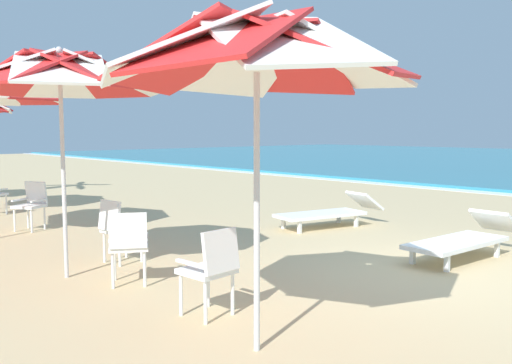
{
  "coord_description": "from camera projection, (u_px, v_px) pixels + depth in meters",
  "views": [
    {
      "loc": [
        3.31,
        -5.99,
        1.79
      ],
      "look_at": [
        -2.72,
        -0.45,
        1.0
      ],
      "focal_mm": 37.64,
      "sensor_mm": 36.0,
      "label": 1
    }
  ],
  "objects": [
    {
      "name": "plastic_chair_1",
      "position": [
        118.0,
        227.0,
        7.21
      ],
      "size": [
        0.49,
        0.51,
        0.87
      ],
      "color": "white",
      "rests_on": "ground"
    },
    {
      "name": "beach_umbrella_1",
      "position": [
        60.0,
        75.0,
        6.32
      ],
      "size": [
        2.48,
        2.48,
        2.77
      ],
      "color": "silver",
      "rests_on": "ground"
    },
    {
      "name": "plastic_chair_2",
      "position": [
        129.0,
        243.0,
        6.17
      ],
      "size": [
        0.62,
        0.61,
        0.87
      ],
      "color": "white",
      "rests_on": "ground"
    },
    {
      "name": "plastic_chair_0",
      "position": [
        211.0,
        266.0,
        5.11
      ],
      "size": [
        0.5,
        0.48,
        0.87
      ],
      "color": "white",
      "rests_on": "ground"
    },
    {
      "name": "sun_lounger_2",
      "position": [
        329.0,
        212.0,
        9.97
      ],
      "size": [
        1.08,
        2.23,
        0.62
      ],
      "color": "white",
      "rests_on": "ground"
    },
    {
      "name": "sun_lounger_1",
      "position": [
        464.0,
        238.0,
        7.51
      ],
      "size": [
        0.76,
        2.18,
        0.62
      ],
      "color": "white",
      "rests_on": "ground"
    },
    {
      "name": "ground_plane",
      "position": [
        431.0,
        275.0,
        6.63
      ],
      "size": [
        80.0,
        80.0,
        0.0
      ],
      "primitive_type": "plane",
      "color": "#D3B784"
    },
    {
      "name": "plastic_chair_3",
      "position": [
        32.0,
        203.0,
        9.64
      ],
      "size": [
        0.61,
        0.62,
        0.87
      ],
      "color": "white",
      "rests_on": "ground"
    },
    {
      "name": "beach_umbrella_0",
      "position": [
        257.0,
        55.0,
        4.15
      ],
      "size": [
        2.53,
        2.53,
        2.73
      ],
      "color": "silver",
      "rests_on": "ground"
    }
  ]
}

